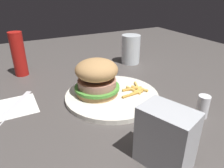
{
  "coord_description": "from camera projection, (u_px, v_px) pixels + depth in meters",
  "views": [
    {
      "loc": [
        0.45,
        -0.23,
        0.29
      ],
      "look_at": [
        -0.01,
        0.01,
        0.04
      ],
      "focal_mm": 34.17,
      "sensor_mm": 36.0,
      "label": 1
    }
  ],
  "objects": [
    {
      "name": "ground_plane",
      "position": [
        111.0,
        101.0,
        0.58
      ],
      "size": [
        1.6,
        1.6,
        0.0
      ],
      "primitive_type": "plane",
      "color": "#47423F"
    },
    {
      "name": "plate",
      "position": [
        112.0,
        96.0,
        0.59
      ],
      "size": [
        0.26,
        0.26,
        0.01
      ],
      "primitive_type": "cylinder",
      "color": "silver",
      "rests_on": "ground_plane"
    },
    {
      "name": "sandwich",
      "position": [
        97.0,
        77.0,
        0.57
      ],
      "size": [
        0.12,
        0.12,
        0.1
      ],
      "color": "tan",
      "rests_on": "plate"
    },
    {
      "name": "fries_pile",
      "position": [
        135.0,
        90.0,
        0.6
      ],
      "size": [
        0.07,
        0.08,
        0.01
      ],
      "color": "gold",
      "rests_on": "plate"
    },
    {
      "name": "napkin",
      "position": [
        14.0,
        107.0,
        0.55
      ],
      "size": [
        0.11,
        0.11,
        0.0
      ],
      "primitive_type": "cube",
      "rotation": [
        0.0,
        0.0,
        0.0
      ],
      "color": "white",
      "rests_on": "ground_plane"
    },
    {
      "name": "fork",
      "position": [
        13.0,
        106.0,
        0.54
      ],
      "size": [
        0.15,
        0.11,
        0.0
      ],
      "color": "silver",
      "rests_on": "napkin"
    },
    {
      "name": "drink_glass",
      "position": [
        131.0,
        50.0,
        0.83
      ],
      "size": [
        0.07,
        0.07,
        0.11
      ],
      "color": "silver",
      "rests_on": "ground_plane"
    },
    {
      "name": "napkin_dispenser",
      "position": [
        166.0,
        138.0,
        0.36
      ],
      "size": [
        0.11,
        0.09,
        0.11
      ],
      "primitive_type": "cube",
      "rotation": [
        0.0,
        0.0,
        3.49
      ],
      "color": "#B7BABF",
      "rests_on": "ground_plane"
    },
    {
      "name": "ketchup_bottle",
      "position": [
        19.0,
        54.0,
        0.71
      ],
      "size": [
        0.04,
        0.04,
        0.15
      ],
      "primitive_type": "cylinder",
      "color": "#B21914",
      "rests_on": "ground_plane"
    },
    {
      "name": "salt_shaker",
      "position": [
        203.0,
        106.0,
        0.5
      ],
      "size": [
        0.03,
        0.03,
        0.06
      ],
      "primitive_type": "cylinder",
      "color": "white",
      "rests_on": "ground_plane"
    }
  ]
}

